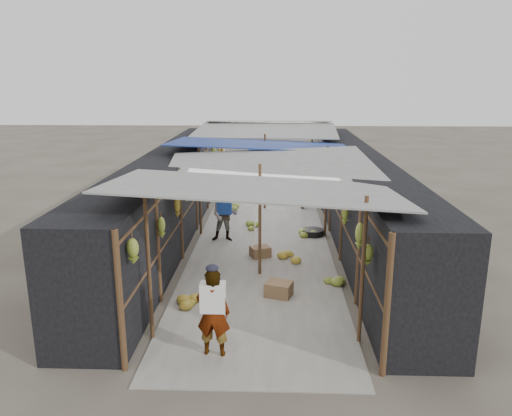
# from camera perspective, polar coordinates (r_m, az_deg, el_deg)

# --- Properties ---
(ground) EXTENTS (80.00, 80.00, 0.00)m
(ground) POSITION_cam_1_polar(r_m,az_deg,el_deg) (9.01, -0.12, -14.83)
(ground) COLOR #6B6356
(ground) RESTS_ON ground
(aisle_slab) EXTENTS (3.60, 16.00, 0.02)m
(aisle_slab) POSITION_cam_1_polar(r_m,az_deg,el_deg) (15.00, 0.81, -2.47)
(aisle_slab) COLOR #9E998E
(aisle_slab) RESTS_ON ground
(stall_left) EXTENTS (1.40, 15.00, 2.30)m
(stall_left) POSITION_cam_1_polar(r_m,az_deg,el_deg) (15.01, -9.54, 1.83)
(stall_left) COLOR black
(stall_left) RESTS_ON ground
(stall_right) EXTENTS (1.40, 15.00, 2.30)m
(stall_right) POSITION_cam_1_polar(r_m,az_deg,el_deg) (14.90, 11.27, 1.66)
(stall_right) COLOR black
(stall_right) RESTS_ON ground
(crate_near) EXTENTS (0.58, 0.54, 0.28)m
(crate_near) POSITION_cam_1_polar(r_m,az_deg,el_deg) (12.72, 0.49, -5.04)
(crate_near) COLOR #956E4B
(crate_near) RESTS_ON ground
(crate_mid) EXTENTS (0.63, 0.56, 0.32)m
(crate_mid) POSITION_cam_1_polar(r_m,az_deg,el_deg) (10.54, 2.63, -9.27)
(crate_mid) COLOR #956E4B
(crate_mid) RESTS_ON ground
(crate_back) EXTENTS (0.52, 0.46, 0.28)m
(crate_back) POSITION_cam_1_polar(r_m,az_deg,el_deg) (19.83, 0.48, 2.17)
(crate_back) COLOR #956E4B
(crate_back) RESTS_ON ground
(black_basin) EXTENTS (0.64, 0.64, 0.19)m
(black_basin) POSITION_cam_1_polar(r_m,az_deg,el_deg) (14.52, 6.51, -2.81)
(black_basin) COLOR black
(black_basin) RESTS_ON ground
(vendor_elderly) EXTENTS (0.58, 0.41, 1.52)m
(vendor_elderly) POSITION_cam_1_polar(r_m,az_deg,el_deg) (8.26, -4.92, -11.82)
(vendor_elderly) COLOR silver
(vendor_elderly) RESTS_ON ground
(shopper_blue) EXTENTS (0.74, 0.57, 1.51)m
(shopper_blue) POSITION_cam_1_polar(r_m,az_deg,el_deg) (13.82, -3.62, -0.78)
(shopper_blue) COLOR #1C458E
(shopper_blue) RESTS_ON ground
(vendor_seated) EXTENTS (0.38, 0.65, 0.99)m
(vendor_seated) POSITION_cam_1_polar(r_m,az_deg,el_deg) (17.37, 5.32, 1.51)
(vendor_seated) COLOR #4A4440
(vendor_seated) RESTS_ON ground
(market_canopy) EXTENTS (5.62, 15.20, 2.77)m
(market_canopy) POSITION_cam_1_polar(r_m,az_deg,el_deg) (14.83, 0.99, 6.83)
(market_canopy) COLOR brown
(market_canopy) RESTS_ON ground
(hanging_bananas) EXTENTS (3.95, 14.16, 0.78)m
(hanging_bananas) POSITION_cam_1_polar(r_m,az_deg,el_deg) (14.79, 0.91, 3.88)
(hanging_bananas) COLOR olive
(hanging_bananas) RESTS_ON ground
(floor_bananas) EXTENTS (3.97, 10.30, 0.35)m
(floor_bananas) POSITION_cam_1_polar(r_m,az_deg,el_deg) (15.38, 0.62, -1.48)
(floor_bananas) COLOR olive
(floor_bananas) RESTS_ON ground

